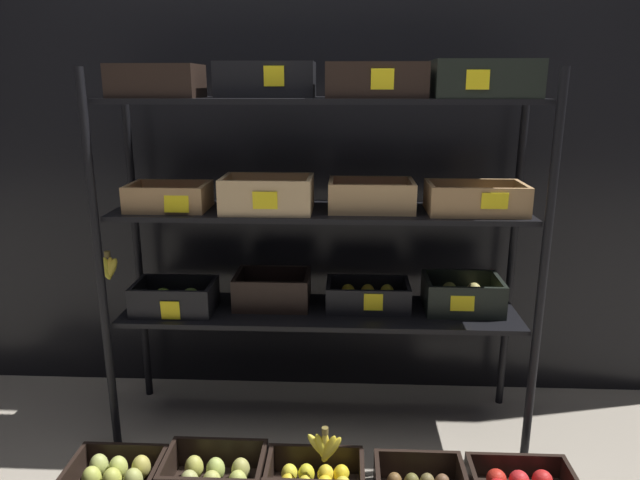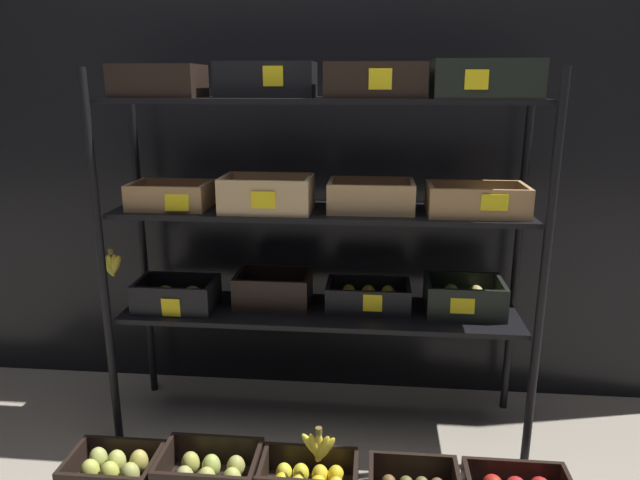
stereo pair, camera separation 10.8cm
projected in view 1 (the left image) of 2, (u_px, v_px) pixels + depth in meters
name	position (u px, v px, depth m)	size (l,w,h in m)	color
ground_plane	(320.00, 421.00, 2.52)	(10.00, 10.00, 0.00)	gray
storefront_wall	(324.00, 151.00, 2.60)	(4.04, 0.12, 2.25)	black
display_rack	(322.00, 205.00, 2.25)	(1.74, 0.43, 1.50)	black
crate_ground_pear	(116.00, 476.00, 2.10)	(0.33, 0.24, 0.10)	black
crate_ground_left_pear	(215.00, 477.00, 2.08)	(0.36, 0.25, 0.13)	black
crate_ground_lemon	(315.00, 480.00, 2.07)	(0.35, 0.21, 0.12)	black
banana_bunch_loose	(325.00, 447.00, 2.03)	(0.14, 0.05, 0.14)	brown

